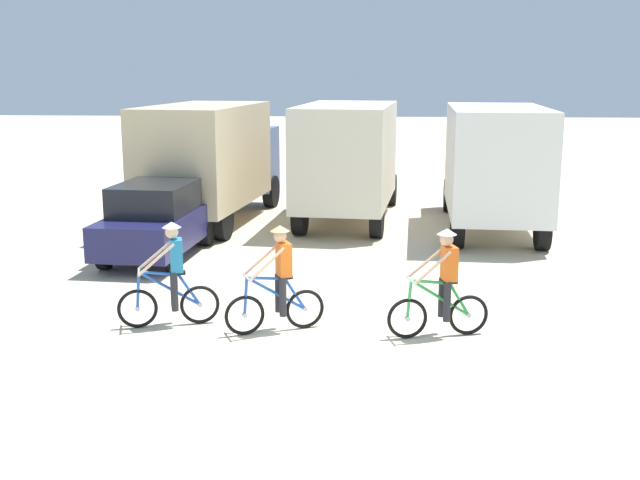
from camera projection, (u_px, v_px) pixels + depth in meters
ground_plane at (316, 359)px, 11.91m from camera, size 120.00×120.00×0.00m
box_truck_tan_camper at (211, 157)px, 22.12m from camera, size 3.18×6.99×3.35m
box_truck_cream_rv at (349, 156)px, 22.40m from camera, size 3.00×6.94×3.35m
box_truck_white_box at (494, 162)px, 21.00m from camera, size 2.74×6.87×3.35m
sedan_parked at (157, 220)px, 18.16m from camera, size 2.08×4.32×1.76m
cyclist_orange_shirt at (171, 278)px, 13.31m from camera, size 1.68×0.66×1.82m
cyclist_cowboy_hat at (278, 283)px, 13.02m from camera, size 1.62×0.80×1.82m
cyclist_near_camera at (443, 287)px, 12.77m from camera, size 1.69×0.60×1.82m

